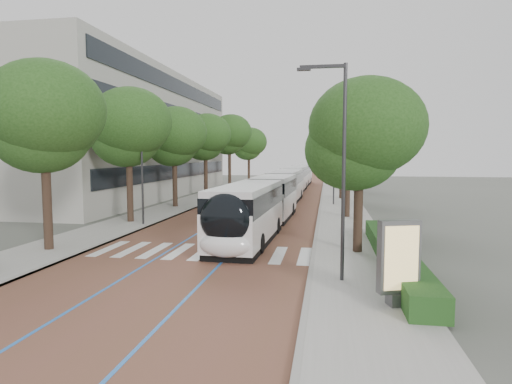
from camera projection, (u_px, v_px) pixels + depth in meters
ground at (193, 257)px, 20.16m from camera, size 160.00×160.00×0.00m
road at (282, 189)px, 59.46m from camera, size 11.00×140.00×0.02m
sidewalk_left at (230, 188)px, 60.69m from camera, size 4.00×140.00×0.12m
sidewalk_right at (337, 190)px, 58.22m from camera, size 4.00×140.00×0.12m
kerb_left at (243, 188)px, 60.38m from camera, size 0.20×140.00×0.14m
kerb_right at (323, 190)px, 58.53m from camera, size 0.20×140.00×0.14m
zebra_crossing at (203, 252)px, 21.11m from camera, size 10.55×3.60×0.01m
lane_line_left at (271, 189)px, 59.72m from camera, size 0.12×126.00×0.01m
lane_line_right at (294, 189)px, 59.19m from camera, size 0.12×126.00×0.01m
office_building at (107, 136)px, 50.27m from camera, size 18.11×40.00×14.00m
hedge at (394, 254)px, 18.61m from camera, size 1.20×14.00×0.80m
streetlight_near at (339, 155)px, 15.70m from camera, size 1.82×0.20×8.00m
streetlight_far at (332, 155)px, 40.26m from camera, size 1.82×0.20×8.00m
lamp_post_left at (142, 165)px, 28.67m from camera, size 0.14×0.14×8.00m
trees_left at (200, 138)px, 46.43m from camera, size 5.86×60.72×9.85m
trees_right at (344, 145)px, 40.54m from camera, size 6.00×47.51×8.39m
lead_bus at (261, 205)px, 26.99m from camera, size 3.12×18.47×3.20m
bus_queued_0 at (286, 187)px, 42.87m from camera, size 2.79×12.45×3.20m
bus_queued_1 at (294, 179)px, 55.30m from camera, size 2.80×12.45×3.20m
bus_queued_2 at (302, 175)px, 68.36m from camera, size 2.79×12.45×3.20m
ad_panel at (399, 261)px, 13.26m from camera, size 1.34×0.73×2.69m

